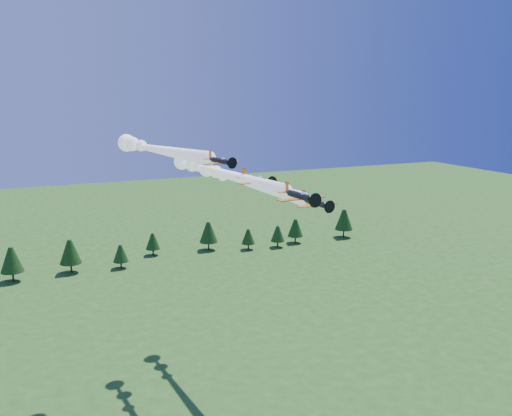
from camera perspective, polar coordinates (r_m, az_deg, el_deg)
name	(u,v)px	position (r m, az deg, el deg)	size (l,w,h in m)	color
plane_lead	(218,172)	(115.78, -3.85, 3.65)	(9.70, 56.17, 3.70)	black
plane_left	(154,149)	(113.03, -10.15, 5.84)	(12.96, 41.49, 3.70)	black
plane_right	(241,180)	(127.14, -1.53, 2.82)	(9.41, 54.10, 3.70)	black
plane_slot	(257,180)	(102.44, 0.10, 2.86)	(8.29, 9.14, 2.90)	black
treeline	(136,245)	(207.61, -11.92, -3.63)	(175.93, 20.55, 11.75)	#382314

